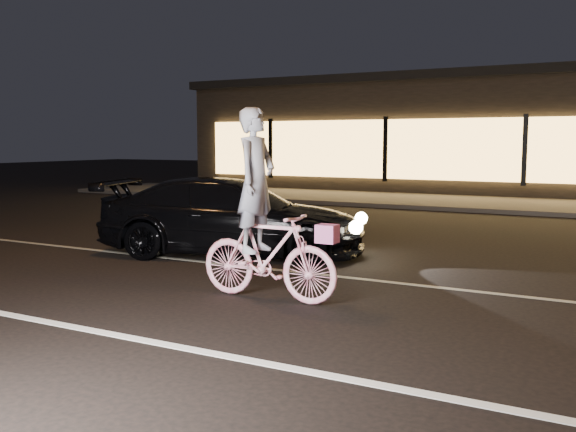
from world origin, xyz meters
The scene contains 7 objects.
ground centered at (0.00, 0.00, 0.00)m, with size 90.00×90.00×0.00m, color black.
lane_stripe_near centered at (0.00, -1.50, 0.00)m, with size 60.00×0.12×0.01m, color silver.
lane_stripe_far centered at (0.00, 2.00, 0.00)m, with size 60.00×0.10×0.01m, color gray.
sidewalk centered at (0.00, 13.00, 0.06)m, with size 30.00×4.00×0.12m, color #383533.
storefront centered at (0.00, 18.97, 2.15)m, with size 25.40×8.42×4.20m.
cyclist centered at (-0.79, 0.42, 0.80)m, with size 1.80×0.62×2.26m.
sedan centered at (-2.80, 2.80, 0.63)m, with size 4.69×3.03×1.27m.
Camera 1 is at (3.00, -6.00, 1.87)m, focal length 40.00 mm.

